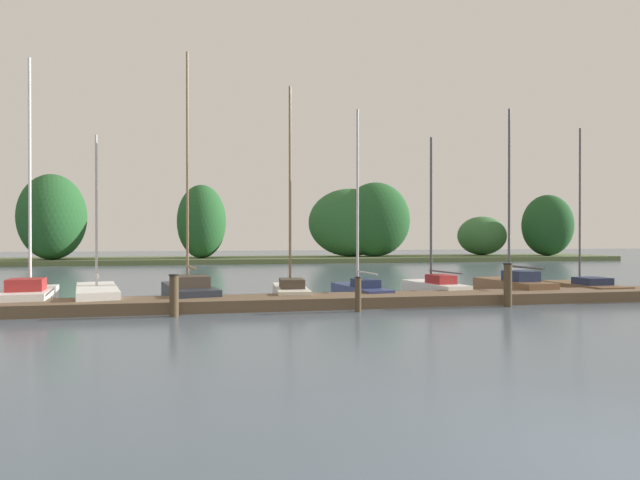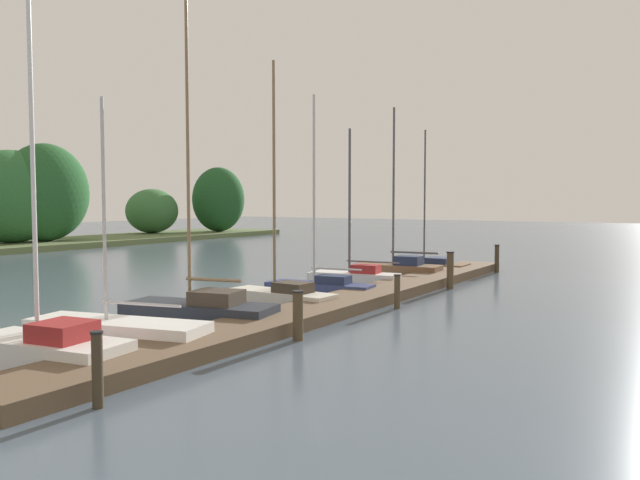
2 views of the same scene
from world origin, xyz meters
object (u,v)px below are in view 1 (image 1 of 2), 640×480
sailboat_4 (359,288)px  mooring_piling_1 (174,295)px  sailboat_1 (97,294)px  sailboat_5 (433,286)px  mooring_piling_3 (508,285)px  sailboat_7 (583,286)px  sailboat_2 (189,290)px  mooring_piling_2 (358,294)px  sailboat_0 (29,294)px  sailboat_3 (290,289)px  sailboat_6 (512,284)px

sailboat_4 → mooring_piling_1: (-6.20, -3.28, 0.23)m
sailboat_1 → sailboat_5: (11.80, 0.30, 0.04)m
mooring_piling_3 → sailboat_7: bearing=30.6°
sailboat_2 → mooring_piling_2: bearing=-136.8°
sailboat_0 → sailboat_2: sailboat_2 is taller
sailboat_0 → sailboat_5: (13.71, 0.62, -0.04)m
sailboat_1 → sailboat_7: (17.66, -0.32, -0.03)m
mooring_piling_1 → sailboat_2: bearing=85.9°
sailboat_7 → mooring_piling_2: sailboat_7 is taller
sailboat_3 → sailboat_4: size_ratio=1.10×
sailboat_6 → mooring_piling_2: bearing=109.7°
sailboat_3 → sailboat_1: bearing=92.6°
sailboat_1 → sailboat_3: bearing=-103.6°
sailboat_2 → sailboat_6: (11.87, -0.26, 0.01)m
sailboat_4 → sailboat_5: size_ratio=1.14×
mooring_piling_2 → sailboat_7: bearing=17.3°
sailboat_1 → mooring_piling_3: bearing=-116.8°
sailboat_3 → sailboat_5: size_ratio=1.25×
mooring_piling_3 → mooring_piling_1: bearing=-179.7°
sailboat_6 → mooring_piling_3: bearing=141.6°
sailboat_2 → sailboat_3: bearing=-105.3°
sailboat_3 → sailboat_2: bearing=90.0°
sailboat_1 → mooring_piling_2: (7.87, -3.36, 0.20)m
sailboat_1 → mooring_piling_1: (2.66, -3.26, 0.27)m
sailboat_0 → sailboat_1: (1.91, 0.32, -0.08)m
sailboat_6 → mooring_piling_1: size_ratio=6.07×
sailboat_2 → sailboat_6: sailboat_2 is taller
mooring_piling_2 → mooring_piling_3: bearing=1.8°
sailboat_0 → mooring_piling_2: bearing=-115.2°
sailboat_5 → sailboat_7: (5.86, -0.62, -0.07)m
sailboat_1 → mooring_piling_3: sailboat_1 is taller
sailboat_1 → sailboat_2: bearing=-100.4°
mooring_piling_1 → mooring_piling_3: (10.12, 0.06, 0.10)m
sailboat_3 → mooring_piling_3: sailboat_3 is taller
sailboat_1 → sailboat_6: size_ratio=0.78×
sailboat_3 → sailboat_7: 11.31m
sailboat_1 → sailboat_3: 6.35m
sailboat_0 → sailboat_3: (8.26, 0.23, -0.03)m
sailboat_2 → mooring_piling_2: 6.07m
sailboat_3 → mooring_piling_3: 7.15m
sailboat_1 → mooring_piling_1: bearing=-153.5°
sailboat_2 → mooring_piling_3: size_ratio=6.20×
sailboat_5 → sailboat_6: sailboat_6 is taller
sailboat_5 → sailboat_7: 5.89m
sailboat_0 → sailboat_5: bearing=-95.4°
sailboat_3 → mooring_piling_3: bearing=-112.4°
sailboat_7 → mooring_piling_2: size_ratio=6.22×
sailboat_2 → sailboat_7: (14.76, -0.43, -0.11)m
sailboat_0 → sailboat_4: (10.77, 0.35, -0.05)m
sailboat_1 → mooring_piling_1: size_ratio=4.75×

